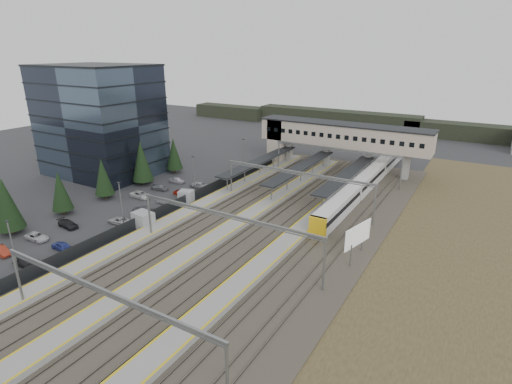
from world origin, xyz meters
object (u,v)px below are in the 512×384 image
Objects in this scene: footbridge at (331,136)px; office_building at (100,121)px; train at (368,180)px; relay_cabin_far at (186,197)px; billboard at (358,236)px; relay_cabin_near at (143,220)px.

office_building is at bearing -145.53° from footbridge.
office_building is 60.21m from train.
billboard reaches higher than relay_cabin_far.
billboard reaches higher than train.
train is at bearing -40.31° from footbridge.
relay_cabin_near is (30.26, -17.89, -10.84)m from office_building.
relay_cabin_near is 0.59× the size of billboard.
footbridge is 44.92m from billboard.
relay_cabin_near is 0.09× the size of footbridge.
relay_cabin_far is at bearing 172.14° from billboard.
train is 30.74m from billboard.
train reaches higher than relay_cabin_far.
office_building is 64.46m from billboard.
billboard is (7.03, -29.88, 1.64)m from train.
relay_cabin_near is at bearing -30.59° from office_building.
relay_cabin_near is 12.38m from relay_cabin_far.
relay_cabin_near is at bearing -124.50° from train.
relay_cabin_far is at bearing -112.68° from footbridge.
office_building is 7.84× the size of relay_cabin_far.
footbridge is 17.23m from train.
train is (56.00, 19.56, -10.31)m from office_building.
footbridge is at bearing 74.32° from relay_cabin_near.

